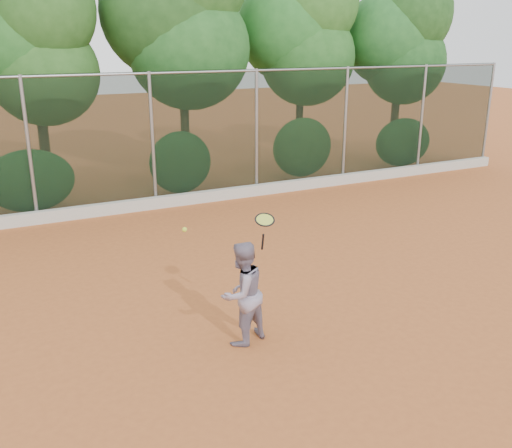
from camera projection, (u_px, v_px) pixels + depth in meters
name	position (u px, v px, depth m)	size (l,w,h in m)	color
ground	(283.00, 314.00, 9.30)	(80.00, 80.00, 0.00)	#AC5828
concrete_curb	(158.00, 202.00, 15.05)	(24.00, 0.20, 0.30)	#BAB6AC
tennis_player	(242.00, 293.00, 8.21)	(0.76, 0.59, 1.56)	gray
chainlink_fence	(152.00, 137.00, 14.68)	(24.09, 0.09, 3.50)	black
foliage_backdrop	(106.00, 34.00, 15.34)	(23.70, 3.63, 7.55)	#462C1B
tennis_racket	(265.00, 222.00, 7.99)	(0.35, 0.34, 0.56)	black
tennis_ball_in_flight	(185.00, 230.00, 7.56)	(0.07, 0.07, 0.07)	#C3DD32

